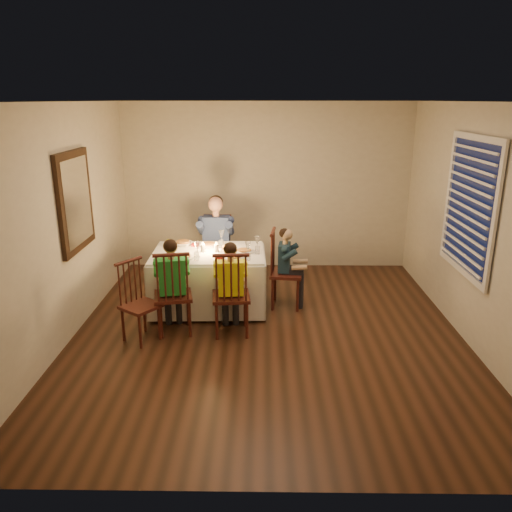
{
  "coord_description": "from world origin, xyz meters",
  "views": [
    {
      "loc": [
        -0.06,
        -5.33,
        2.62
      ],
      "look_at": [
        -0.13,
        0.15,
        0.9
      ],
      "focal_mm": 35.0,
      "sensor_mm": 36.0,
      "label": 1
    }
  ],
  "objects_px": {
    "child_green": "(175,332)",
    "child_teal": "(286,305)",
    "adult": "(217,285)",
    "chair_end": "(286,305)",
    "dining_table": "(209,268)",
    "chair_near_left": "(175,332)",
    "child_yellow": "(232,332)",
    "chair_near_right": "(232,332)",
    "chair_extra": "(144,339)",
    "serving_bowl": "(183,244)",
    "chair_adult": "(217,285)"
  },
  "relations": [
    {
      "from": "chair_near_left",
      "to": "chair_near_right",
      "type": "height_order",
      "value": "same"
    },
    {
      "from": "adult",
      "to": "child_green",
      "type": "xyz_separation_m",
      "value": [
        -0.37,
        -1.55,
        0.0
      ]
    },
    {
      "from": "chair_near_right",
      "to": "adult",
      "type": "relative_size",
      "value": 0.78
    },
    {
      "from": "chair_extra",
      "to": "adult",
      "type": "relative_size",
      "value": 0.7
    },
    {
      "from": "child_yellow",
      "to": "adult",
      "type": "bearing_deg",
      "value": -84.81
    },
    {
      "from": "dining_table",
      "to": "chair_near_left",
      "type": "distance_m",
      "value": 0.99
    },
    {
      "from": "child_green",
      "to": "chair_extra",
      "type": "bearing_deg",
      "value": 19.19
    },
    {
      "from": "chair_adult",
      "to": "child_green",
      "type": "xyz_separation_m",
      "value": [
        -0.37,
        -1.55,
        0.0
      ]
    },
    {
      "from": "child_green",
      "to": "child_teal",
      "type": "height_order",
      "value": "child_green"
    },
    {
      "from": "chair_extra",
      "to": "dining_table",
      "type": "bearing_deg",
      "value": 2.01
    },
    {
      "from": "child_green",
      "to": "serving_bowl",
      "type": "bearing_deg",
      "value": -99.85
    },
    {
      "from": "adult",
      "to": "child_yellow",
      "type": "xyz_separation_m",
      "value": [
        0.3,
        -1.56,
        0.0
      ]
    },
    {
      "from": "chair_near_left",
      "to": "adult",
      "type": "bearing_deg",
      "value": -114.69
    },
    {
      "from": "chair_near_left",
      "to": "child_teal",
      "type": "xyz_separation_m",
      "value": [
        1.34,
        0.81,
        0.0
      ]
    },
    {
      "from": "chair_extra",
      "to": "chair_near_right",
      "type": "bearing_deg",
      "value": -42.51
    },
    {
      "from": "child_yellow",
      "to": "chair_adult",
      "type": "bearing_deg",
      "value": -84.81
    },
    {
      "from": "child_green",
      "to": "chair_end",
      "type": "bearing_deg",
      "value": -160.49
    },
    {
      "from": "dining_table",
      "to": "chair_adult",
      "type": "distance_m",
      "value": 0.96
    },
    {
      "from": "dining_table",
      "to": "chair_extra",
      "type": "height_order",
      "value": "dining_table"
    },
    {
      "from": "child_green",
      "to": "serving_bowl",
      "type": "relative_size",
      "value": 5.06
    },
    {
      "from": "adult",
      "to": "child_green",
      "type": "bearing_deg",
      "value": -100.9
    },
    {
      "from": "chair_near_right",
      "to": "child_yellow",
      "type": "distance_m",
      "value": 0.0
    },
    {
      "from": "chair_near_left",
      "to": "adult",
      "type": "relative_size",
      "value": 0.78
    },
    {
      "from": "adult",
      "to": "child_teal",
      "type": "height_order",
      "value": "adult"
    },
    {
      "from": "chair_end",
      "to": "child_teal",
      "type": "bearing_deg",
      "value": 0.0
    },
    {
      "from": "chair_end",
      "to": "child_green",
      "type": "xyz_separation_m",
      "value": [
        -1.34,
        -0.81,
        0.0
      ]
    },
    {
      "from": "chair_near_right",
      "to": "child_yellow",
      "type": "relative_size",
      "value": 0.93
    },
    {
      "from": "child_teal",
      "to": "serving_bowl",
      "type": "bearing_deg",
      "value": 87.46
    },
    {
      "from": "child_green",
      "to": "chair_adult",
      "type": "bearing_deg",
      "value": -114.69
    },
    {
      "from": "child_green",
      "to": "serving_bowl",
      "type": "xyz_separation_m",
      "value": [
        -0.03,
        1.02,
        0.79
      ]
    },
    {
      "from": "dining_table",
      "to": "chair_end",
      "type": "bearing_deg",
      "value": 0.94
    },
    {
      "from": "child_yellow",
      "to": "serving_bowl",
      "type": "distance_m",
      "value": 1.47
    },
    {
      "from": "chair_extra",
      "to": "chair_adult",
      "type": "bearing_deg",
      "value": 15.21
    },
    {
      "from": "chair_end",
      "to": "adult",
      "type": "height_order",
      "value": "adult"
    },
    {
      "from": "chair_near_right",
      "to": "serving_bowl",
      "type": "bearing_deg",
      "value": -61.74
    },
    {
      "from": "adult",
      "to": "child_teal",
      "type": "distance_m",
      "value": 1.23
    },
    {
      "from": "child_teal",
      "to": "chair_near_right",
      "type": "bearing_deg",
      "value": 146.96
    },
    {
      "from": "chair_near_left",
      "to": "serving_bowl",
      "type": "bearing_deg",
      "value": -99.85
    },
    {
      "from": "chair_near_right",
      "to": "chair_extra",
      "type": "height_order",
      "value": "chair_near_right"
    },
    {
      "from": "chair_near_right",
      "to": "serving_bowl",
      "type": "relative_size",
      "value": 4.57
    },
    {
      "from": "adult",
      "to": "child_yellow",
      "type": "bearing_deg",
      "value": -76.68
    },
    {
      "from": "chair_near_left",
      "to": "chair_extra",
      "type": "distance_m",
      "value": 0.38
    },
    {
      "from": "chair_extra",
      "to": "chair_near_left",
      "type": "bearing_deg",
      "value": -22.49
    },
    {
      "from": "chair_adult",
      "to": "chair_extra",
      "type": "distance_m",
      "value": 1.88
    },
    {
      "from": "child_yellow",
      "to": "child_teal",
      "type": "xyz_separation_m",
      "value": [
        0.67,
        0.81,
        0.0
      ]
    },
    {
      "from": "chair_end",
      "to": "serving_bowl",
      "type": "bearing_deg",
      "value": 87.46
    },
    {
      "from": "child_green",
      "to": "serving_bowl",
      "type": "distance_m",
      "value": 1.29
    },
    {
      "from": "chair_adult",
      "to": "child_yellow",
      "type": "height_order",
      "value": "child_yellow"
    },
    {
      "from": "child_green",
      "to": "child_yellow",
      "type": "distance_m",
      "value": 0.67
    },
    {
      "from": "chair_adult",
      "to": "child_yellow",
      "type": "relative_size",
      "value": 0.93
    }
  ]
}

